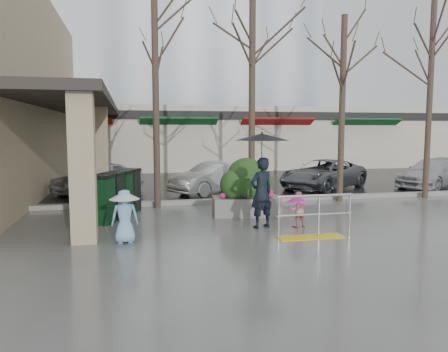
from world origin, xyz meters
name	(u,v)px	position (x,y,z in m)	size (l,w,h in m)	color
ground	(245,229)	(0.00, 0.00, 0.00)	(120.00, 120.00, 0.00)	#51514F
street_asphalt	(169,164)	(0.00, 22.00, 0.01)	(120.00, 36.00, 0.01)	black
curb	(215,201)	(0.00, 4.00, 0.07)	(120.00, 0.30, 0.15)	gray
canopy_slab	(79,103)	(-4.80, 8.00, 3.62)	(2.80, 18.00, 0.25)	#2D2823
pillar_front	(83,166)	(-3.90, -0.50, 1.75)	(0.55, 0.55, 3.50)	tan
pillar_back	(101,151)	(-3.90, 6.00, 1.75)	(0.55, 0.55, 3.50)	tan
storefront_row	(204,138)	(2.00, 17.97, 2.01)	(34.00, 6.74, 4.00)	beige
office_tower	(203,20)	(4.00, 30.00, 12.50)	(18.00, 12.00, 25.00)	#8C99A8
handrail	(313,222)	(1.36, -1.20, 0.38)	(1.90, 0.50, 1.03)	yellow
tree_west	(155,49)	(-2.00, 3.60, 5.08)	(3.20, 3.20, 6.80)	#382B21
tree_midwest	(252,48)	(1.20, 3.60, 5.23)	(3.20, 3.20, 7.00)	#382B21
tree_mideast	(343,63)	(4.50, 3.60, 4.86)	(3.20, 3.20, 6.50)	#382B21
tree_east	(432,52)	(8.00, 3.60, 5.38)	(3.20, 3.20, 7.20)	#382B21
woman	(262,170)	(0.47, 0.07, 1.50)	(1.43, 1.43, 2.50)	black
child_pink	(297,207)	(1.40, -0.08, 0.54)	(0.54, 0.54, 0.94)	pink
child_blue	(125,211)	(-3.00, -0.77, 0.72)	(0.69, 0.69, 1.22)	#7BAEDC
planter	(246,188)	(0.53, 1.79, 0.82)	(2.06, 1.21, 1.72)	gray
news_boxes	(117,194)	(-3.23, 2.27, 0.67)	(1.45, 2.43, 1.35)	#0B3316
car_a	(98,177)	(-4.14, 7.52, 0.63)	(1.49, 3.70, 1.26)	#AFAEB3
car_b	(215,177)	(0.47, 6.48, 0.63)	(1.33, 3.82, 1.26)	silver
car_c	(323,174)	(5.32, 6.73, 0.63)	(2.09, 4.53, 1.26)	#55585C
car_d	(433,173)	(10.36, 6.23, 0.63)	(1.77, 4.34, 1.26)	#BBBBC0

